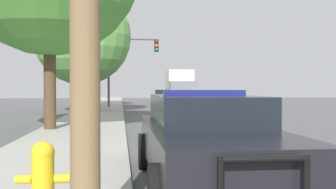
% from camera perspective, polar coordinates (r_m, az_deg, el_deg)
% --- Properties ---
extents(police_car, '(2.07, 5.26, 1.53)m').
position_cam_1_polar(police_car, '(6.72, 5.27, -5.87)').
color(police_car, black).
rests_on(police_car, ground_plane).
extents(fire_hydrant, '(0.61, 0.27, 0.83)m').
position_cam_1_polar(fire_hydrant, '(5.06, -16.59, -10.45)').
color(fire_hydrant, gold).
rests_on(fire_hydrant, sidewalk_left).
extents(traffic_light, '(3.73, 0.35, 5.10)m').
position_cam_1_polar(traffic_light, '(30.98, -5.32, 5.00)').
color(traffic_light, '#424247').
rests_on(traffic_light, sidewalk_left).
extents(car_background_distant, '(2.16, 4.63, 1.31)m').
position_cam_1_polar(car_background_distant, '(44.18, -0.79, -0.13)').
color(car_background_distant, slate).
rests_on(car_background_distant, ground_plane).
extents(car_background_oncoming, '(2.03, 4.18, 1.30)m').
position_cam_1_polar(car_background_oncoming, '(32.44, 3.14, -0.52)').
color(car_background_oncoming, black).
rests_on(car_background_oncoming, ground_plane).
extents(box_truck, '(2.89, 6.89, 3.28)m').
position_cam_1_polar(box_truck, '(42.50, 1.59, 1.22)').
color(box_truck, slate).
rests_on(box_truck, ground_plane).
extents(tree_sidewalk_far, '(3.69, 3.69, 6.07)m').
position_cam_1_polar(tree_sidewalk_far, '(35.90, -9.48, 5.39)').
color(tree_sidewalk_far, brown).
rests_on(tree_sidewalk_far, sidewalk_left).
extents(tree_sidewalk_mid, '(6.02, 6.02, 7.59)m').
position_cam_1_polar(tree_sidewalk_mid, '(26.80, -11.54, 7.70)').
color(tree_sidewalk_mid, brown).
rests_on(tree_sidewalk_mid, sidewalk_left).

